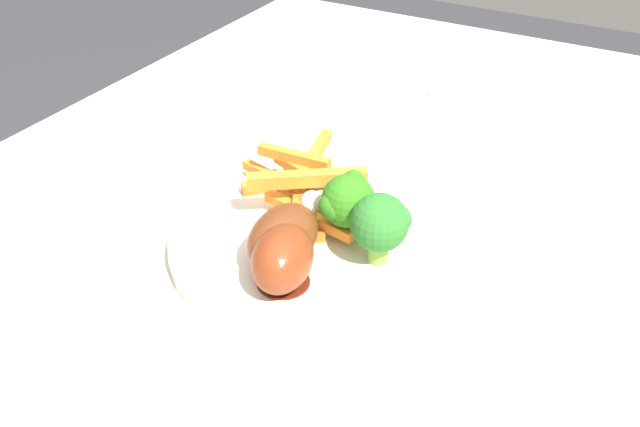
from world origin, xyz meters
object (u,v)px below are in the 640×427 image
(broccoli_floret_middle, at_px, (347,202))
(chicken_drumstick_far, at_px, (286,234))
(carrot_fries_pile, at_px, (305,186))
(chicken_drumstick_near, at_px, (288,251))
(dining_table, at_px, (257,385))
(fork, at_px, (513,106))
(broccoli_floret_front, at_px, (381,222))
(dinner_plate, at_px, (320,240))

(broccoli_floret_middle, distance_m, chicken_drumstick_far, 0.05)
(broccoli_floret_middle, distance_m, carrot_fries_pile, 0.07)
(broccoli_floret_middle, relative_size, chicken_drumstick_near, 0.47)
(dining_table, xyz_separation_m, fork, (0.40, -0.09, 0.11))
(dining_table, height_order, chicken_drumstick_near, chicken_drumstick_near)
(broccoli_floret_middle, bearing_deg, broccoli_floret_front, -107.60)
(dinner_plate, xyz_separation_m, carrot_fries_pile, (0.04, 0.03, 0.02))
(dinner_plate, distance_m, broccoli_floret_middle, 0.05)
(broccoli_floret_middle, height_order, chicken_drumstick_near, broccoli_floret_middle)
(broccoli_floret_middle, xyz_separation_m, chicken_drumstick_near, (-0.06, 0.02, -0.01))
(dining_table, bearing_deg, carrot_fries_pile, 5.89)
(chicken_drumstick_near, relative_size, chicken_drumstick_far, 0.97)
(broccoli_floret_front, distance_m, fork, 0.34)
(broccoli_floret_front, relative_size, broccoli_floret_middle, 1.01)
(dining_table, height_order, broccoli_floret_middle, broccoli_floret_middle)
(dining_table, bearing_deg, broccoli_floret_middle, -32.04)
(broccoli_floret_middle, distance_m, chicken_drumstick_near, 0.07)
(dinner_plate, bearing_deg, dining_table, 161.30)
(dinner_plate, height_order, fork, dinner_plate)
(dining_table, height_order, chicken_drumstick_far, chicken_drumstick_far)
(carrot_fries_pile, height_order, chicken_drumstick_far, chicken_drumstick_far)
(dinner_plate, relative_size, broccoli_floret_middle, 4.27)
(dining_table, bearing_deg, fork, -12.03)
(broccoli_floret_middle, relative_size, carrot_fries_pile, 0.40)
(carrot_fries_pile, bearing_deg, chicken_drumstick_near, -157.43)
(dinner_plate, relative_size, fork, 1.29)
(chicken_drumstick_near, bearing_deg, carrot_fries_pile, 22.57)
(dining_table, distance_m, broccoli_floret_middle, 0.18)
(carrot_fries_pile, bearing_deg, dinner_plate, -136.33)
(broccoli_floret_front, xyz_separation_m, carrot_fries_pile, (0.04, 0.09, -0.02))
(dining_table, xyz_separation_m, chicken_drumstick_far, (0.03, -0.01, 0.14))
(chicken_drumstick_far, bearing_deg, dinner_plate, -12.02)
(broccoli_floret_front, relative_size, carrot_fries_pile, 0.41)
(broccoli_floret_front, bearing_deg, chicken_drumstick_near, 135.10)
(dining_table, xyz_separation_m, carrot_fries_pile, (0.10, 0.01, 0.14))
(chicken_drumstick_near, bearing_deg, broccoli_floret_front, -44.90)
(broccoli_floret_middle, distance_m, fork, 0.33)
(dining_table, xyz_separation_m, chicken_drumstick_near, (0.01, -0.03, 0.14))
(broccoli_floret_front, bearing_deg, dining_table, 127.59)
(chicken_drumstick_near, height_order, fork, chicken_drumstick_near)
(broccoli_floret_middle, relative_size, fork, 0.30)
(dinner_plate, height_order, chicken_drumstick_far, chicken_drumstick_far)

